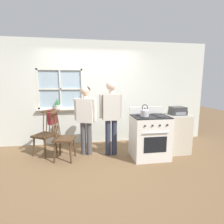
{
  "coord_description": "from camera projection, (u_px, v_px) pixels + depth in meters",
  "views": [
    {
      "loc": [
        -0.2,
        -3.3,
        1.6
      ],
      "look_at": [
        0.38,
        0.34,
        1.0
      ],
      "focal_mm": 28.0,
      "sensor_mm": 36.0,
      "label": 1
    }
  ],
  "objects": [
    {
      "name": "ground_plane",
      "position": [
        96.0,
        164.0,
        3.5
      ],
      "size": [
        16.0,
        16.0,
        0.0
      ],
      "primitive_type": "plane",
      "color": "brown"
    },
    {
      "name": "handbag",
      "position": [
        52.0,
        118.0,
        3.75
      ],
      "size": [
        0.25,
        0.24,
        0.31
      ],
      "color": "maroon",
      "rests_on": "chair_by_window"
    },
    {
      "name": "stereo",
      "position": [
        178.0,
        111.0,
        3.97
      ],
      "size": [
        0.34,
        0.29,
        0.18
      ],
      "color": "#38383A",
      "rests_on": "side_counter"
    },
    {
      "name": "potted_plant",
      "position": [
        57.0,
        106.0,
        4.47
      ],
      "size": [
        0.17,
        0.17,
        0.3
      ],
      "color": "beige",
      "rests_on": "wall_back"
    },
    {
      "name": "stove",
      "position": [
        150.0,
        136.0,
        3.78
      ],
      "size": [
        0.76,
        0.68,
        1.08
      ],
      "color": "white",
      "rests_on": "ground_plane"
    },
    {
      "name": "wall_back",
      "position": [
        93.0,
        93.0,
        4.65
      ],
      "size": [
        6.4,
        0.16,
        2.7
      ],
      "color": "silver",
      "rests_on": "ground_plane"
    },
    {
      "name": "kettle",
      "position": [
        145.0,
        112.0,
        3.54
      ],
      "size": [
        0.21,
        0.17,
        0.25
      ],
      "color": "#B7B7BC",
      "rests_on": "stove"
    },
    {
      "name": "side_counter",
      "position": [
        176.0,
        133.0,
        4.08
      ],
      "size": [
        0.55,
        0.5,
        0.9
      ],
      "color": "beige",
      "rests_on": "ground_plane"
    },
    {
      "name": "chair_by_window",
      "position": [
        45.0,
        135.0,
        3.91
      ],
      "size": [
        0.56,
        0.57,
        1.04
      ],
      "rotation": [
        0.0,
        0.0,
        -2.13
      ],
      "color": "#4C331E",
      "rests_on": "ground_plane"
    },
    {
      "name": "person_teen_center",
      "position": [
        111.0,
        111.0,
        3.83
      ],
      "size": [
        0.53,
        0.23,
        1.66
      ],
      "rotation": [
        0.0,
        0.0,
        0.02
      ],
      "color": "#2D3347",
      "rests_on": "ground_plane"
    },
    {
      "name": "person_elderly_left",
      "position": [
        86.0,
        114.0,
        3.86
      ],
      "size": [
        0.52,
        0.32,
        1.55
      ],
      "rotation": [
        0.0,
        0.0,
        -0.34
      ],
      "color": "#4C4C51",
      "rests_on": "ground_plane"
    },
    {
      "name": "chair_near_wall",
      "position": [
        63.0,
        138.0,
        3.66
      ],
      "size": [
        0.47,
        0.49,
        1.04
      ],
      "rotation": [
        0.0,
        0.0,
        1.39
      ],
      "color": "#4C331E",
      "rests_on": "ground_plane"
    }
  ]
}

